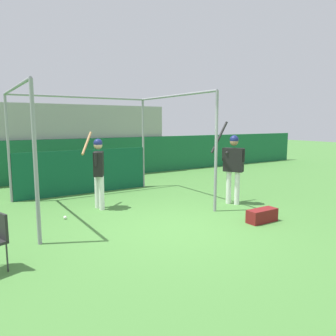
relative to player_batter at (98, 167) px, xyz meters
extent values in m
plane|color=#477F38|center=(0.76, -2.20, -1.04)|extent=(60.00, 60.00, 0.00)
cube|color=#196038|center=(0.76, 4.44, -0.28)|extent=(24.00, 0.12, 1.51)
cube|color=#9E9E99|center=(0.76, 5.70, 0.34)|extent=(7.60, 2.40, 2.76)
cube|color=navy|center=(-1.17, 4.90, 0.52)|extent=(0.45, 0.40, 0.10)
cube|color=navy|center=(-1.17, 5.08, 0.75)|extent=(0.45, 0.06, 0.40)
cube|color=navy|center=(-0.62, 4.90, 0.52)|extent=(0.45, 0.40, 0.10)
cube|color=navy|center=(-0.62, 5.08, 0.75)|extent=(0.45, 0.06, 0.40)
cube|color=navy|center=(-0.07, 4.90, 0.52)|extent=(0.45, 0.40, 0.10)
cube|color=navy|center=(-0.07, 5.08, 0.75)|extent=(0.45, 0.06, 0.40)
cube|color=navy|center=(0.48, 4.90, 0.52)|extent=(0.45, 0.40, 0.10)
cube|color=navy|center=(0.48, 5.08, 0.75)|extent=(0.45, 0.06, 0.40)
cube|color=navy|center=(1.03, 4.90, 0.52)|extent=(0.45, 0.40, 0.10)
cube|color=navy|center=(1.03, 5.08, 0.75)|extent=(0.45, 0.06, 0.40)
cube|color=navy|center=(1.58, 4.90, 0.52)|extent=(0.45, 0.40, 0.10)
cube|color=navy|center=(1.58, 5.08, 0.75)|extent=(0.45, 0.06, 0.40)
cube|color=navy|center=(2.13, 4.90, 0.52)|extent=(0.45, 0.40, 0.10)
cube|color=navy|center=(2.13, 5.08, 0.75)|extent=(0.45, 0.06, 0.40)
cube|color=navy|center=(2.68, 4.90, 0.52)|extent=(0.45, 0.40, 0.10)
cube|color=navy|center=(2.68, 5.08, 0.75)|extent=(0.45, 0.06, 0.40)
cube|color=navy|center=(3.23, 4.90, 0.52)|extent=(0.45, 0.40, 0.10)
cube|color=navy|center=(3.23, 5.08, 0.75)|extent=(0.45, 0.06, 0.40)
cube|color=navy|center=(3.78, 4.90, 0.52)|extent=(0.45, 0.40, 0.10)
cube|color=navy|center=(3.78, 5.08, 0.75)|extent=(0.45, 0.06, 0.40)
cube|color=navy|center=(-1.17, 5.70, 0.92)|extent=(0.45, 0.40, 0.10)
cube|color=navy|center=(-1.17, 5.88, 1.15)|extent=(0.45, 0.06, 0.40)
cube|color=navy|center=(-0.62, 5.70, 0.92)|extent=(0.45, 0.40, 0.10)
cube|color=navy|center=(-0.62, 5.88, 1.15)|extent=(0.45, 0.06, 0.40)
cube|color=navy|center=(-0.07, 5.70, 0.92)|extent=(0.45, 0.40, 0.10)
cube|color=navy|center=(-0.07, 5.88, 1.15)|extent=(0.45, 0.06, 0.40)
cube|color=navy|center=(0.48, 5.70, 0.92)|extent=(0.45, 0.40, 0.10)
cube|color=navy|center=(0.48, 5.88, 1.15)|extent=(0.45, 0.06, 0.40)
cube|color=navy|center=(1.03, 5.70, 0.92)|extent=(0.45, 0.40, 0.10)
cube|color=navy|center=(1.03, 5.88, 1.15)|extent=(0.45, 0.06, 0.40)
cube|color=navy|center=(1.58, 5.70, 0.92)|extent=(0.45, 0.40, 0.10)
cube|color=navy|center=(1.58, 5.88, 1.15)|extent=(0.45, 0.06, 0.40)
cube|color=navy|center=(2.13, 5.70, 0.92)|extent=(0.45, 0.40, 0.10)
cube|color=navy|center=(2.13, 5.88, 1.15)|extent=(0.45, 0.06, 0.40)
cube|color=navy|center=(2.68, 5.70, 0.92)|extent=(0.45, 0.40, 0.10)
cube|color=navy|center=(2.68, 5.88, 1.15)|extent=(0.45, 0.06, 0.40)
cube|color=navy|center=(3.23, 5.70, 0.92)|extent=(0.45, 0.40, 0.10)
cube|color=navy|center=(3.23, 5.88, 1.15)|extent=(0.45, 0.06, 0.40)
cube|color=navy|center=(3.78, 5.70, 0.92)|extent=(0.45, 0.40, 0.10)
cube|color=navy|center=(3.78, 5.88, 1.15)|extent=(0.45, 0.06, 0.40)
cube|color=navy|center=(-1.17, 6.50, 1.32)|extent=(0.45, 0.40, 0.10)
cube|color=navy|center=(-1.17, 6.68, 1.55)|extent=(0.45, 0.06, 0.40)
cube|color=navy|center=(-0.62, 6.50, 1.32)|extent=(0.45, 0.40, 0.10)
cube|color=navy|center=(-0.62, 6.68, 1.55)|extent=(0.45, 0.06, 0.40)
cube|color=navy|center=(-0.07, 6.50, 1.32)|extent=(0.45, 0.40, 0.10)
cube|color=navy|center=(-0.07, 6.68, 1.55)|extent=(0.45, 0.06, 0.40)
cube|color=navy|center=(0.48, 6.50, 1.32)|extent=(0.45, 0.40, 0.10)
cube|color=navy|center=(0.48, 6.68, 1.55)|extent=(0.45, 0.06, 0.40)
cube|color=navy|center=(1.03, 6.50, 1.32)|extent=(0.45, 0.40, 0.10)
cube|color=navy|center=(1.03, 6.68, 1.55)|extent=(0.45, 0.06, 0.40)
cube|color=navy|center=(1.58, 6.50, 1.32)|extent=(0.45, 0.40, 0.10)
cube|color=navy|center=(1.58, 6.68, 1.55)|extent=(0.45, 0.06, 0.40)
cube|color=navy|center=(2.13, 6.50, 1.32)|extent=(0.45, 0.40, 0.10)
cube|color=navy|center=(2.13, 6.68, 1.55)|extent=(0.45, 0.06, 0.40)
cube|color=navy|center=(2.68, 6.50, 1.32)|extent=(0.45, 0.40, 0.10)
cube|color=navy|center=(2.68, 6.68, 1.55)|extent=(0.45, 0.06, 0.40)
cube|color=navy|center=(3.23, 6.50, 1.32)|extent=(0.45, 0.40, 0.10)
cube|color=navy|center=(3.23, 6.68, 1.55)|extent=(0.45, 0.06, 0.40)
cube|color=navy|center=(3.78, 6.50, 1.32)|extent=(0.45, 0.40, 0.10)
cube|color=navy|center=(3.78, 6.68, 1.55)|extent=(0.45, 0.06, 0.40)
cylinder|color=gray|center=(-1.74, -1.71, 0.38)|extent=(0.07, 0.07, 2.83)
cylinder|color=gray|center=(2.25, -1.71, 0.38)|extent=(0.07, 0.07, 2.83)
cylinder|color=gray|center=(-1.74, 1.90, 0.38)|extent=(0.07, 0.07, 2.83)
cylinder|color=gray|center=(2.25, 1.90, 0.38)|extent=(0.07, 0.07, 2.83)
cylinder|color=gray|center=(-1.74, 0.10, 1.79)|extent=(0.06, 3.61, 0.06)
cylinder|color=gray|center=(2.25, 0.10, 1.79)|extent=(0.06, 3.61, 0.06)
cylinder|color=gray|center=(0.26, 1.90, 1.79)|extent=(3.99, 0.06, 0.06)
cube|color=#0F5133|center=(0.26, 1.88, -0.39)|extent=(3.92, 0.03, 1.30)
cylinder|color=white|center=(0.02, -0.13, -0.63)|extent=(0.17, 0.17, 0.82)
cylinder|color=white|center=(-0.01, 0.10, -0.63)|extent=(0.17, 0.17, 0.82)
cube|color=black|center=(0.00, -0.01, 0.08)|extent=(0.39, 0.49, 0.58)
sphere|color=tan|center=(0.00, -0.01, 0.53)|extent=(0.21, 0.21, 0.21)
sphere|color=navy|center=(0.00, -0.01, 0.58)|extent=(0.22, 0.22, 0.22)
cylinder|color=black|center=(-0.13, -0.20, 0.21)|extent=(0.09, 0.09, 0.32)
cylinder|color=black|center=(0.07, 0.21, 0.21)|extent=(0.09, 0.09, 0.32)
cylinder|color=#AD7F4C|center=(-0.15, 0.35, 0.57)|extent=(0.48, 0.63, 0.54)
sphere|color=#AD7F4C|center=(0.14, 0.14, 0.32)|extent=(0.08, 0.08, 0.08)
cylinder|color=white|center=(3.16, -1.51, -0.61)|extent=(0.18, 0.18, 0.86)
cylinder|color=white|center=(3.04, -1.32, -0.61)|extent=(0.18, 0.18, 0.86)
cube|color=black|center=(3.10, -1.41, 0.12)|extent=(0.45, 0.54, 0.61)
sphere|color=#A37556|center=(3.10, -1.41, 0.59)|extent=(0.21, 0.21, 0.21)
sphere|color=navy|center=(3.10, -1.41, 0.64)|extent=(0.22, 0.22, 0.22)
cylinder|color=black|center=(3.20, -1.66, 0.26)|extent=(0.10, 0.10, 0.33)
cylinder|color=black|center=(2.93, -1.21, 0.26)|extent=(0.10, 0.10, 0.33)
cylinder|color=black|center=(2.91, -1.07, 0.69)|extent=(0.60, 0.12, 0.81)
sphere|color=black|center=(2.94, -1.34, 0.30)|extent=(0.08, 0.08, 0.08)
cube|color=black|center=(-2.39, -2.43, -0.40)|extent=(0.17, 0.39, 0.40)
cylinder|color=#333333|center=(-2.35, -2.59, -0.82)|extent=(0.02, 0.02, 0.44)
cube|color=maroon|center=(2.54, -2.91, -0.90)|extent=(0.70, 0.28, 0.28)
sphere|color=white|center=(-0.96, -0.45, -1.00)|extent=(0.07, 0.07, 0.07)
camera|label=1|loc=(-2.78, -7.55, 1.08)|focal=35.00mm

